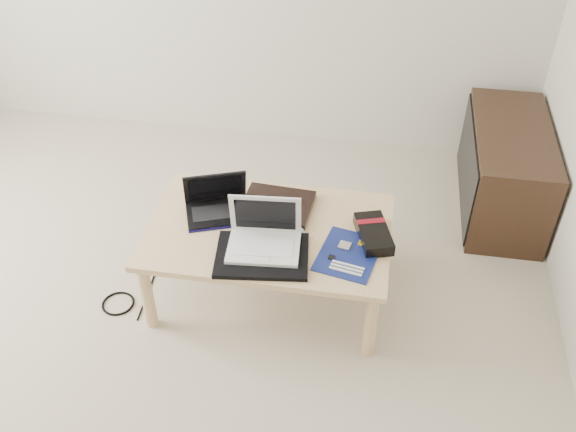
% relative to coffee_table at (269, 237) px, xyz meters
% --- Properties ---
extents(ground, '(4.00, 4.00, 0.00)m').
position_rel_coffee_table_xyz_m(ground, '(-0.63, -0.56, -0.35)').
color(ground, beige).
rests_on(ground, ground).
extents(coffee_table, '(1.10, 0.70, 0.40)m').
position_rel_coffee_table_xyz_m(coffee_table, '(0.00, 0.00, 0.00)').
color(coffee_table, '#E0BE86').
rests_on(coffee_table, ground).
extents(media_cabinet, '(0.41, 0.90, 0.50)m').
position_rel_coffee_table_xyz_m(media_cabinet, '(1.14, 0.89, -0.10)').
color(media_cabinet, '#332414').
rests_on(media_cabinet, ground).
extents(book, '(0.34, 0.29, 0.03)m').
position_rel_coffee_table_xyz_m(book, '(0.01, 0.15, 0.06)').
color(book, black).
rests_on(book, coffee_table).
extents(netbook, '(0.34, 0.30, 0.20)m').
position_rel_coffee_table_xyz_m(netbook, '(-0.26, 0.08, 0.09)').
color(netbook, black).
rests_on(netbook, coffee_table).
extents(tablet, '(0.25, 0.19, 0.01)m').
position_rel_coffee_table_xyz_m(tablet, '(-0.03, 0.05, 0.05)').
color(tablet, black).
rests_on(tablet, coffee_table).
extents(remote, '(0.11, 0.21, 0.02)m').
position_rel_coffee_table_xyz_m(remote, '(0.14, -0.00, 0.06)').
color(remote, '#AEADB2').
rests_on(remote, coffee_table).
extents(neoprene_sleeve, '(0.43, 0.34, 0.02)m').
position_rel_coffee_table_xyz_m(neoprene_sleeve, '(0.01, -0.19, 0.06)').
color(neoprene_sleeve, black).
rests_on(neoprene_sleeve, coffee_table).
extents(white_laptop, '(0.33, 0.25, 0.22)m').
position_rel_coffee_table_xyz_m(white_laptop, '(0.01, -0.13, 0.11)').
color(white_laptop, white).
rests_on(white_laptop, neoprene_sleeve).
extents(motherboard, '(0.30, 0.35, 0.01)m').
position_rel_coffee_table_xyz_m(motherboard, '(0.37, -0.11, 0.05)').
color(motherboard, '#0D1258').
rests_on(motherboard, coffee_table).
extents(gpu_box, '(0.20, 0.28, 0.06)m').
position_rel_coffee_table_xyz_m(gpu_box, '(0.47, 0.01, 0.08)').
color(gpu_box, black).
rests_on(gpu_box, coffee_table).
extents(cable_coil, '(0.14, 0.14, 0.01)m').
position_rel_coffee_table_xyz_m(cable_coil, '(-0.11, -0.07, 0.06)').
color(cable_coil, black).
rests_on(cable_coil, coffee_table).
extents(floor_cable_coil, '(0.20, 0.20, 0.01)m').
position_rel_coffee_table_xyz_m(floor_cable_coil, '(-0.70, -0.21, -0.35)').
color(floor_cable_coil, black).
rests_on(floor_cable_coil, ground).
extents(floor_cable_trail, '(0.03, 0.32, 0.01)m').
position_rel_coffee_table_xyz_m(floor_cable_trail, '(-0.59, -0.14, -0.35)').
color(floor_cable_trail, black).
rests_on(floor_cable_trail, ground).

